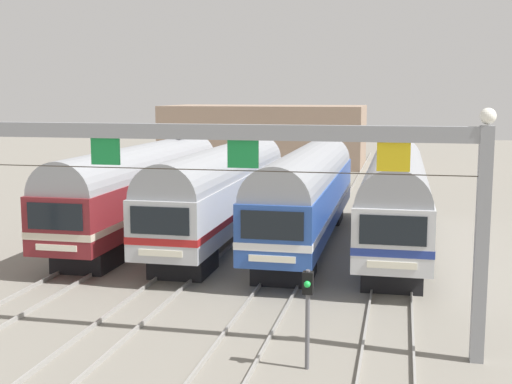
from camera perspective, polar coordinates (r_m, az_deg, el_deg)
ground_plane at (r=33.80m, az=0.69°, el=-4.27°), size 160.00×160.00×0.00m
track_bed at (r=50.30m, az=4.53°, el=-0.05°), size 14.14×70.00×0.15m
commuter_train_maroon at (r=35.11m, az=-9.46°, el=0.54°), size 2.88×18.06×5.05m
commuter_train_stainless at (r=33.79m, az=-2.81°, el=0.34°), size 2.88×18.06×4.77m
commuter_train_blue at (r=32.97m, az=4.28°, el=0.13°), size 2.88×18.06×4.77m
commuter_train_silver at (r=32.67m, az=11.61°, el=-0.09°), size 2.88×18.06×4.77m
catenary_gantry at (r=20.07m, az=-6.96°, el=1.85°), size 17.87×0.44×6.97m
yard_signal_mast at (r=18.31m, az=4.35°, el=-9.01°), size 0.28×0.35×2.74m
maintenance_building at (r=70.47m, az=0.77°, el=4.78°), size 20.13×10.00×6.07m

